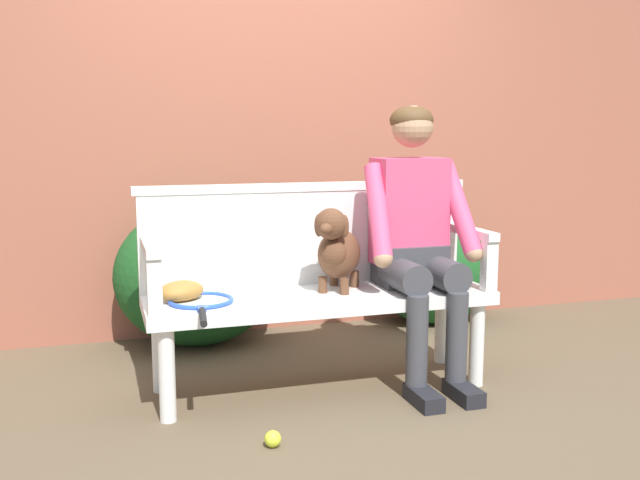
{
  "coord_description": "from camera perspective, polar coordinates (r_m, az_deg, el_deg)",
  "views": [
    {
      "loc": [
        -0.97,
        -3.13,
        1.22
      ],
      "look_at": [
        0.0,
        0.0,
        0.72
      ],
      "focal_mm": 40.21,
      "sensor_mm": 36.0,
      "label": 1
    }
  ],
  "objects": [
    {
      "name": "bench_backrest",
      "position": [
        3.51,
        -1.04,
        0.57
      ],
      "size": [
        1.66,
        0.06,
        0.5
      ],
      "color": "white",
      "rests_on": "garden_bench"
    },
    {
      "name": "hedge_bush_far_right",
      "position": [
        4.12,
        -9.66,
        -2.77
      ],
      "size": [
        0.94,
        0.63,
        0.81
      ],
      "primitive_type": "ellipsoid",
      "color": "#194C1E",
      "rests_on": "ground"
    },
    {
      "name": "tennis_ball",
      "position": [
        2.89,
        -3.78,
        -15.52
      ],
      "size": [
        0.07,
        0.07,
        0.07
      ],
      "primitive_type": "sphere",
      "color": "#CCDB33",
      "rests_on": "ground"
    },
    {
      "name": "ground_plane",
      "position": [
        3.49,
        0.0,
        -11.69
      ],
      "size": [
        40.0,
        40.0,
        0.0
      ],
      "primitive_type": "plane",
      "color": "brown"
    },
    {
      "name": "tennis_racket",
      "position": [
        3.19,
        -9.45,
        -4.88
      ],
      "size": [
        0.32,
        0.57,
        0.03
      ],
      "color": "blue",
      "rests_on": "garden_bench"
    },
    {
      "name": "bench_armrest_left_end",
      "position": [
        3.1,
        -13.26,
        -1.79
      ],
      "size": [
        0.06,
        0.49,
        0.28
      ],
      "color": "white",
      "rests_on": "garden_bench"
    },
    {
      "name": "bench_armrest_right_end",
      "position": [
        3.55,
        12.39,
        -0.43
      ],
      "size": [
        0.06,
        0.49,
        0.28
      ],
      "color": "white",
      "rests_on": "garden_bench"
    },
    {
      "name": "garden_bench",
      "position": [
        3.37,
        0.0,
        -5.27
      ],
      "size": [
        1.62,
        0.49,
        0.47
      ],
      "color": "white",
      "rests_on": "ground"
    },
    {
      "name": "baseball_glove",
      "position": [
        3.25,
        -11.0,
        -4.0
      ],
      "size": [
        0.28,
        0.26,
        0.09
      ],
      "primitive_type": "ellipsoid",
      "rotation": [
        0.0,
        0.0,
        0.59
      ],
      "color": "#9E6B2D",
      "rests_on": "garden_bench"
    },
    {
      "name": "dog_on_bench",
      "position": [
        3.35,
        1.36,
        -0.73
      ],
      "size": [
        0.32,
        0.38,
        0.4
      ],
      "color": "brown",
      "rests_on": "garden_bench"
    },
    {
      "name": "person_seated",
      "position": [
        3.47,
        7.62,
        0.66
      ],
      "size": [
        0.56,
        0.64,
        1.34
      ],
      "color": "black",
      "rests_on": "ground"
    },
    {
      "name": "brick_garden_fence",
      "position": [
        4.48,
        -4.81,
        9.99
      ],
      "size": [
        8.0,
        0.3,
        2.64
      ],
      "primitive_type": "cube",
      "color": "#9E5642",
      "rests_on": "ground"
    },
    {
      "name": "hedge_bush_mid_right",
      "position": [
        4.6,
        9.23,
        -2.77
      ],
      "size": [
        0.81,
        0.5,
        0.62
      ],
      "primitive_type": "ellipsoid",
      "color": "#194C1E",
      "rests_on": "ground"
    }
  ]
}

